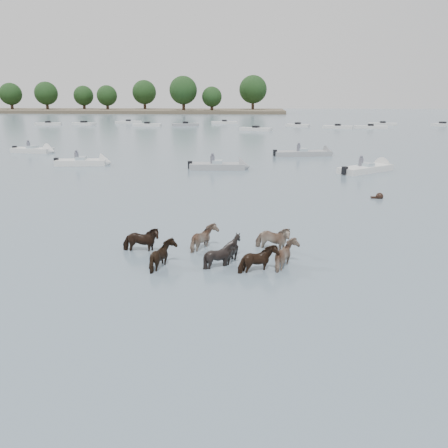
{
  "coord_description": "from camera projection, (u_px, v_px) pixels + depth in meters",
  "views": [
    {
      "loc": [
        1.55,
        -13.98,
        5.89
      ],
      "look_at": [
        0.28,
        3.07,
        1.1
      ],
      "focal_mm": 36.98,
      "sensor_mm": 36.0,
      "label": 1
    }
  ],
  "objects": [
    {
      "name": "motorboat_c",
      "position": [
        310.0,
        153.0,
        46.39
      ],
      "size": [
        6.35,
        2.87,
        1.92
      ],
      "rotation": [
        0.0,
        0.0,
        0.22
      ],
      "color": "gray",
      "rests_on": "ground"
    },
    {
      "name": "motorboat_f",
      "position": [
        39.0,
        150.0,
        48.76
      ],
      "size": [
        5.03,
        2.32,
        1.92
      ],
      "rotation": [
        0.0,
        0.0,
        -0.15
      ],
      "color": "silver",
      "rests_on": "ground"
    },
    {
      "name": "motorboat_d",
      "position": [
        372.0,
        168.0,
        37.0
      ],
      "size": [
        5.24,
        4.8,
        1.92
      ],
      "rotation": [
        0.0,
        0.0,
        0.71
      ],
      "color": "silver",
      "rests_on": "ground"
    },
    {
      "name": "shoreline",
      "position": [
        58.0,
        111.0,
        164.03
      ],
      "size": [
        160.0,
        30.0,
        1.0
      ],
      "primitive_type": "cube",
      "color": "#4C4233",
      "rests_on": "ground"
    },
    {
      "name": "pony_herd",
      "position": [
        221.0,
        251.0,
        17.01
      ],
      "size": [
        6.94,
        3.57,
        1.27
      ],
      "color": "black",
      "rests_on": "ground"
    },
    {
      "name": "distant_flotilla",
      "position": [
        252.0,
        125.0,
        89.87
      ],
      "size": [
        107.97,
        24.4,
        0.93
      ],
      "color": "silver",
      "rests_on": "ground"
    },
    {
      "name": "motorboat_b",
      "position": [
        226.0,
        166.0,
        37.98
      ],
      "size": [
        5.18,
        1.88,
        1.92
      ],
      "rotation": [
        0.0,
        0.0,
        0.06
      ],
      "color": "gray",
      "rests_on": "ground"
    },
    {
      "name": "motorboat_a",
      "position": [
        90.0,
        162.0,
        40.19
      ],
      "size": [
        4.99,
        2.24,
        1.92
      ],
      "rotation": [
        0.0,
        0.0,
        0.14
      ],
      "color": "silver",
      "rests_on": "ground"
    },
    {
      "name": "swimming_pony",
      "position": [
        379.0,
        197.0,
        27.22
      ],
      "size": [
        0.72,
        0.44,
        0.44
      ],
      "color": "black",
      "rests_on": "ground"
    },
    {
      "name": "ground",
      "position": [
        209.0,
        281.0,
        15.13
      ],
      "size": [
        400.0,
        400.0,
        0.0
      ],
      "primitive_type": "plane",
      "color": "#4C606D",
      "rests_on": "ground"
    },
    {
      "name": "treeline",
      "position": [
        66.0,
        93.0,
        162.49
      ],
      "size": [
        145.34,
        23.68,
        12.55
      ],
      "color": "#382619",
      "rests_on": "ground"
    }
  ]
}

